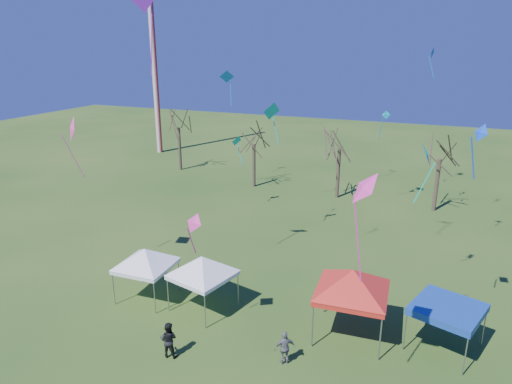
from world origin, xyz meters
The scene contains 22 objects.
ground centered at (0.00, 0.00, 0.00)m, with size 140.00×140.00×0.00m, color #244917.
radio_mast centered at (-28.00, 34.00, 12.50)m, with size 0.70×0.70×25.00m, color silver.
tree_0 centered at (-20.85, 27.38, 6.49)m, with size 3.83×3.83×8.44m.
tree_1 centered at (-10.77, 24.65, 5.79)m, with size 3.42×3.42×7.54m.
tree_2 centered at (-2.37, 24.38, 6.29)m, with size 3.71×3.71×8.18m.
tree_3 centered at (6.03, 24.04, 6.08)m, with size 3.59×3.59×7.91m.
tent_white_west centered at (-8.21, 3.10, 2.75)m, with size 3.86×3.86×3.41m.
tent_white_mid centered at (-4.81, 3.30, 2.81)m, with size 3.84×3.84×3.49m.
tent_red centered at (2.84, 3.92, 3.26)m, with size 4.58×4.58×4.04m.
tent_blue centered at (7.08, 4.51, 2.05)m, with size 3.59×3.59×2.23m.
person_grey centered at (0.63, 0.72, 0.80)m, with size 0.94×0.39×1.60m, color slate.
person_dark centered at (-4.37, -0.78, 0.85)m, with size 0.83×0.64×1.70m, color black.
kite_5 centered at (3.84, -1.63, 9.18)m, with size 1.31×1.47×3.94m.
kite_11 centered at (-4.63, 12.87, 9.28)m, with size 1.27×1.45×2.89m.
kite_22 centered at (1.53, 23.13, 7.86)m, with size 0.88×0.77×2.45m.
kite_13 centered at (-9.49, 17.87, 5.96)m, with size 0.95×1.15×2.55m.
kite_14 centered at (-13.21, 4.02, 8.97)m, with size 1.41×1.32×3.76m.
kite_19 centered at (4.60, 20.87, 12.83)m, with size 0.56×0.80×2.13m.
kite_1 centered at (-3.73, 0.80, 5.96)m, with size 1.02×0.79×2.02m.
kite_17 centered at (7.37, 5.61, 9.88)m, with size 0.76×0.86×2.50m.
kite_27 centered at (5.46, 2.84, 9.42)m, with size 0.64×0.99×2.36m.
kite_2 centered at (-13.73, 25.05, 10.52)m, with size 1.61×1.38×3.44m.
Camera 1 is at (5.86, -15.37, 13.45)m, focal length 32.00 mm.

